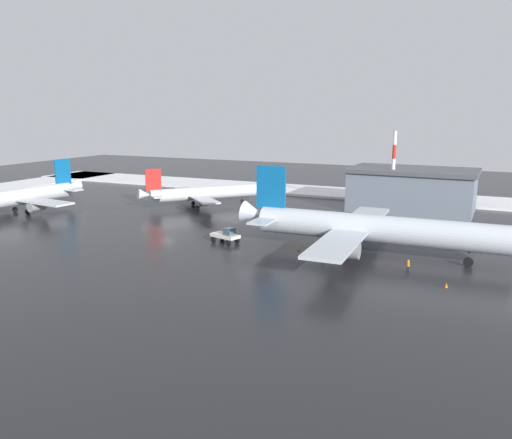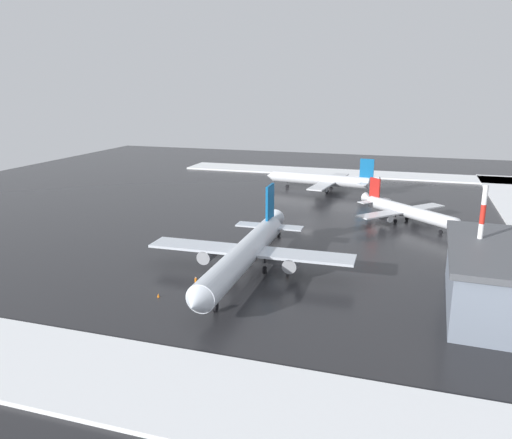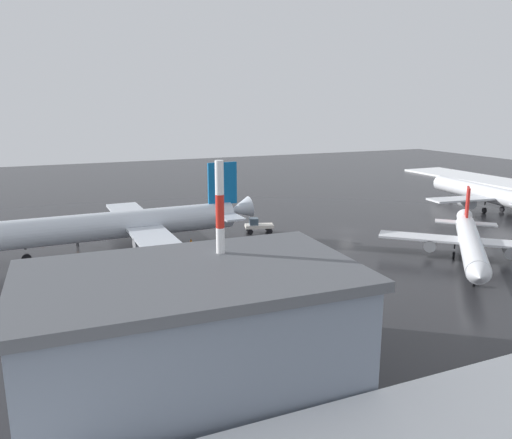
{
  "view_description": "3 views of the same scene",
  "coord_description": "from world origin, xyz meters",
  "px_view_note": "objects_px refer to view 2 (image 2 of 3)",
  "views": [
    {
      "loc": [
        -49.78,
        71.14,
        19.82
      ],
      "look_at": [
        -19.86,
        5.9,
        4.49
      ],
      "focal_mm": 35.0,
      "sensor_mm": 36.0,
      "label": 1
    },
    {
      "loc": [
        -105.93,
        -21.52,
        29.21
      ],
      "look_at": [
        -16.14,
        7.02,
        4.13
      ],
      "focal_mm": 35.0,
      "sensor_mm": 36.0,
      "label": 2
    },
    {
      "loc": [
        -46.04,
        -68.21,
        20.66
      ],
      "look_at": [
        -16.42,
        0.35,
        3.38
      ],
      "focal_mm": 35.0,
      "sensor_mm": 36.0,
      "label": 3
    }
  ],
  "objects_px": {
    "airplane_parked_portside": "(408,211)",
    "traffic_cone_near_nose": "(158,295)",
    "airplane_far_rear": "(323,180)",
    "airplane_foreground_jet": "(245,253)",
    "ground_crew_near_tug": "(196,282)",
    "pushback_tug": "(270,232)",
    "ground_crew_mid_apron": "(230,258)",
    "antenna_mast": "(479,243)",
    "ground_crew_beside_wing": "(288,265)",
    "traffic_cone_mid_line": "(257,255)",
    "cargo_hangar": "(505,279)"
  },
  "relations": [
    {
      "from": "airplane_far_rear",
      "to": "airplane_parked_portside",
      "type": "bearing_deg",
      "value": 136.37
    },
    {
      "from": "ground_crew_beside_wing",
      "to": "pushback_tug",
      "type": "bearing_deg",
      "value": 32.4
    },
    {
      "from": "airplane_foreground_jet",
      "to": "ground_crew_near_tug",
      "type": "relative_size",
      "value": 23.84
    },
    {
      "from": "airplane_foreground_jet",
      "to": "ground_crew_near_tug",
      "type": "distance_m",
      "value": 8.93
    },
    {
      "from": "pushback_tug",
      "to": "ground_crew_near_tug",
      "type": "bearing_deg",
      "value": 8.53
    },
    {
      "from": "traffic_cone_mid_line",
      "to": "airplane_parked_portside",
      "type": "bearing_deg",
      "value": -38.71
    },
    {
      "from": "ground_crew_near_tug",
      "to": "cargo_hangar",
      "type": "xyz_separation_m",
      "value": [
        5.46,
        -42.62,
        3.47
      ]
    },
    {
      "from": "traffic_cone_near_nose",
      "to": "traffic_cone_mid_line",
      "type": "xyz_separation_m",
      "value": [
        21.09,
        -8.17,
        0.0
      ]
    },
    {
      "from": "airplane_parked_portside",
      "to": "pushback_tug",
      "type": "relative_size",
      "value": 4.62
    },
    {
      "from": "airplane_foreground_jet",
      "to": "ground_crew_mid_apron",
      "type": "distance_m",
      "value": 7.64
    },
    {
      "from": "airplane_parked_portside",
      "to": "pushback_tug",
      "type": "height_order",
      "value": "airplane_parked_portside"
    },
    {
      "from": "airplane_foreground_jet",
      "to": "ground_crew_beside_wing",
      "type": "distance_m",
      "value": 8.12
    },
    {
      "from": "airplane_parked_portside",
      "to": "airplane_far_rear",
      "type": "xyz_separation_m",
      "value": [
        29.63,
        24.23,
        0.52
      ]
    },
    {
      "from": "airplane_foreground_jet",
      "to": "ground_crew_near_tug",
      "type": "xyz_separation_m",
      "value": [
        -6.15,
        5.72,
        -3.04
      ]
    },
    {
      "from": "pushback_tug",
      "to": "cargo_hangar",
      "type": "bearing_deg",
      "value": 75.91
    },
    {
      "from": "airplane_foreground_jet",
      "to": "cargo_hangar",
      "type": "distance_m",
      "value": 36.91
    },
    {
      "from": "antenna_mast",
      "to": "airplane_foreground_jet",
      "type": "bearing_deg",
      "value": 94.69
    },
    {
      "from": "traffic_cone_near_nose",
      "to": "ground_crew_mid_apron",
      "type": "bearing_deg",
      "value": -16.73
    },
    {
      "from": "airplane_far_rear",
      "to": "pushback_tug",
      "type": "bearing_deg",
      "value": 95.2
    },
    {
      "from": "ground_crew_mid_apron",
      "to": "traffic_cone_near_nose",
      "type": "distance_m",
      "value": 17.13
    },
    {
      "from": "airplane_foreground_jet",
      "to": "airplane_far_rear",
      "type": "height_order",
      "value": "airplane_foreground_jet"
    },
    {
      "from": "ground_crew_mid_apron",
      "to": "cargo_hangar",
      "type": "relative_size",
      "value": 0.07
    },
    {
      "from": "ground_crew_beside_wing",
      "to": "traffic_cone_mid_line",
      "type": "distance_m",
      "value": 8.66
    },
    {
      "from": "ground_crew_near_tug",
      "to": "cargo_hangar",
      "type": "distance_m",
      "value": 43.11
    },
    {
      "from": "ground_crew_mid_apron",
      "to": "cargo_hangar",
      "type": "height_order",
      "value": "cargo_hangar"
    },
    {
      "from": "antenna_mast",
      "to": "cargo_hangar",
      "type": "relative_size",
      "value": 0.64
    },
    {
      "from": "airplane_parked_portside",
      "to": "ground_crew_near_tug",
      "type": "height_order",
      "value": "airplane_parked_portside"
    },
    {
      "from": "ground_crew_beside_wing",
      "to": "ground_crew_near_tug",
      "type": "xyz_separation_m",
      "value": [
        -11.09,
        11.4,
        0.0
      ]
    },
    {
      "from": "ground_crew_near_tug",
      "to": "airplane_parked_portside",
      "type": "bearing_deg",
      "value": -110.18
    },
    {
      "from": "pushback_tug",
      "to": "traffic_cone_near_nose",
      "type": "relative_size",
      "value": 9.13
    },
    {
      "from": "pushback_tug",
      "to": "ground_crew_near_tug",
      "type": "relative_size",
      "value": 2.94
    },
    {
      "from": "traffic_cone_near_nose",
      "to": "traffic_cone_mid_line",
      "type": "height_order",
      "value": "same"
    },
    {
      "from": "airplane_far_rear",
      "to": "ground_crew_mid_apron",
      "type": "distance_m",
      "value": 65.57
    },
    {
      "from": "ground_crew_near_tug",
      "to": "ground_crew_mid_apron",
      "type": "xyz_separation_m",
      "value": [
        11.54,
        -1.23,
        0.0
      ]
    },
    {
      "from": "ground_crew_mid_apron",
      "to": "airplane_foreground_jet",
      "type": "bearing_deg",
      "value": -77.45
    },
    {
      "from": "airplane_parked_portside",
      "to": "cargo_hangar",
      "type": "xyz_separation_m",
      "value": [
        -41.86,
        -13.24,
        1.61
      ]
    },
    {
      "from": "airplane_parked_portside",
      "to": "ground_crew_beside_wing",
      "type": "bearing_deg",
      "value": -74.01
    },
    {
      "from": "airplane_far_rear",
      "to": "traffic_cone_near_nose",
      "type": "relative_size",
      "value": 62.01
    },
    {
      "from": "antenna_mast",
      "to": "ground_crew_near_tug",
      "type": "bearing_deg",
      "value": 102.75
    },
    {
      "from": "airplane_parked_portside",
      "to": "traffic_cone_near_nose",
      "type": "relative_size",
      "value": 42.23
    },
    {
      "from": "pushback_tug",
      "to": "traffic_cone_mid_line",
      "type": "distance_m",
      "value": 11.71
    },
    {
      "from": "airplane_parked_portside",
      "to": "cargo_hangar",
      "type": "bearing_deg",
      "value": -30.07
    },
    {
      "from": "airplane_far_rear",
      "to": "pushback_tug",
      "type": "xyz_separation_m",
      "value": [
        -49.08,
        1.63,
        -2.06
      ]
    },
    {
      "from": "airplane_far_rear",
      "to": "ground_crew_beside_wing",
      "type": "xyz_separation_m",
      "value": [
        -65.86,
        -6.25,
        -2.38
      ]
    },
    {
      "from": "ground_crew_beside_wing",
      "to": "ground_crew_near_tug",
      "type": "height_order",
      "value": "same"
    },
    {
      "from": "traffic_cone_near_nose",
      "to": "cargo_hangar",
      "type": "bearing_deg",
      "value": -77.45
    },
    {
      "from": "traffic_cone_mid_line",
      "to": "traffic_cone_near_nose",
      "type": "bearing_deg",
      "value": 158.82
    },
    {
      "from": "airplane_far_rear",
      "to": "airplane_foreground_jet",
      "type": "bearing_deg",
      "value": 97.56
    },
    {
      "from": "pushback_tug",
      "to": "antenna_mast",
      "type": "bearing_deg",
      "value": 77.88
    },
    {
      "from": "pushback_tug",
      "to": "traffic_cone_mid_line",
      "type": "bearing_deg",
      "value": 20.4
    }
  ]
}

